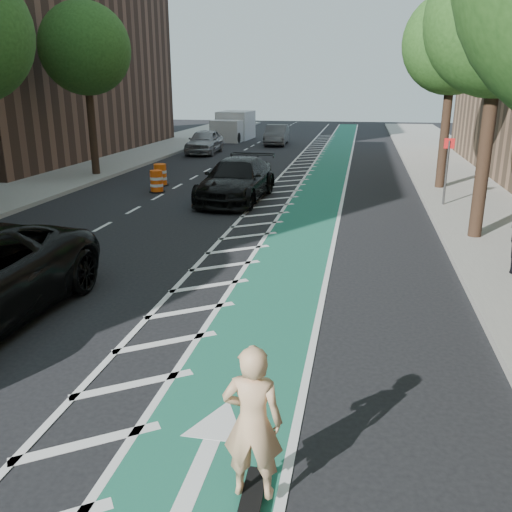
# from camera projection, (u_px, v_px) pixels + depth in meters

# --- Properties ---
(ground) EXTENTS (120.00, 120.00, 0.00)m
(ground) POSITION_uv_depth(u_px,v_px,m) (85.00, 335.00, 9.59)
(ground) COLOR black
(ground) RESTS_ON ground
(bike_lane) EXTENTS (2.00, 90.00, 0.01)m
(bike_lane) POSITION_uv_depth(u_px,v_px,m) (309.00, 215.00, 18.40)
(bike_lane) COLOR #1A5C50
(bike_lane) RESTS_ON ground
(buffer_strip) EXTENTS (1.40, 90.00, 0.01)m
(buffer_strip) POSITION_uv_depth(u_px,v_px,m) (266.00, 213.00, 18.68)
(buffer_strip) COLOR silver
(buffer_strip) RESTS_ON ground
(curb_right) EXTENTS (0.12, 90.00, 0.16)m
(curb_right) POSITION_uv_depth(u_px,v_px,m) (433.00, 218.00, 17.65)
(curb_right) COLOR gray
(curb_right) RESTS_ON ground
(curb_left) EXTENTS (0.12, 90.00, 0.16)m
(curb_left) POSITION_uv_depth(u_px,v_px,m) (41.00, 202.00, 20.20)
(curb_left) COLOR gray
(curb_left) RESTS_ON ground
(tree_r_c) EXTENTS (4.20, 4.20, 7.90)m
(tree_r_c) POSITION_uv_depth(u_px,v_px,m) (499.00, 22.00, 13.90)
(tree_r_c) COLOR #382619
(tree_r_c) RESTS_ON ground
(tree_r_d) EXTENTS (4.20, 4.20, 7.90)m
(tree_r_d) POSITION_uv_depth(u_px,v_px,m) (452.00, 44.00, 21.39)
(tree_r_d) COLOR #382619
(tree_r_d) RESTS_ON ground
(tree_l_d) EXTENTS (4.20, 4.20, 7.90)m
(tree_l_d) POSITION_uv_depth(u_px,v_px,m) (83.00, 49.00, 24.25)
(tree_l_d) COLOR #382619
(tree_l_d) RESTS_ON ground
(sign_post) EXTENTS (0.35, 0.08, 2.47)m
(sign_post) POSITION_uv_depth(u_px,v_px,m) (446.00, 171.00, 19.04)
(sign_post) COLOR #4C4C4C
(sign_post) RESTS_ON ground
(skateboard) EXTENTS (0.25, 0.81, 0.11)m
(skateboard) POSITION_uv_depth(u_px,v_px,m) (253.00, 494.00, 5.76)
(skateboard) COLOR black
(skateboard) RESTS_ON ground
(skateboarder) EXTENTS (0.64, 0.43, 1.72)m
(skateboarder) POSITION_uv_depth(u_px,v_px,m) (253.00, 422.00, 5.50)
(skateboarder) COLOR tan
(skateboarder) RESTS_ON skateboard
(suv_far) EXTENTS (2.44, 5.47, 1.56)m
(suv_far) POSITION_uv_depth(u_px,v_px,m) (237.00, 180.00, 20.65)
(suv_far) COLOR black
(suv_far) RESTS_ON ground
(car_silver) EXTENTS (1.94, 4.55, 1.53)m
(car_silver) POSITION_uv_depth(u_px,v_px,m) (205.00, 141.00, 34.71)
(car_silver) COLOR gray
(car_silver) RESTS_ON ground
(car_grey) EXTENTS (1.70, 4.39, 1.43)m
(car_grey) POSITION_uv_depth(u_px,v_px,m) (277.00, 135.00, 39.86)
(car_grey) COLOR #535357
(car_grey) RESTS_ON ground
(box_truck) EXTENTS (2.60, 5.40, 2.20)m
(box_truck) POSITION_uv_depth(u_px,v_px,m) (234.00, 127.00, 43.40)
(box_truck) COLOR silver
(box_truck) RESTS_ON ground
(barrel_a) EXTENTS (0.61, 0.61, 0.83)m
(barrel_a) POSITION_uv_depth(u_px,v_px,m) (1.00, 253.00, 12.95)
(barrel_a) COLOR #E5480C
(barrel_a) RESTS_ON ground
(barrel_b) EXTENTS (0.66, 0.66, 0.90)m
(barrel_b) POSITION_uv_depth(u_px,v_px,m) (157.00, 182.00, 22.27)
(barrel_b) COLOR #F7530D
(barrel_b) RESTS_ON ground
(barrel_c) EXTENTS (0.69, 0.69, 0.94)m
(barrel_c) POSITION_uv_depth(u_px,v_px,m) (160.00, 175.00, 23.75)
(barrel_c) COLOR #FF5C0D
(barrel_c) RESTS_ON ground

